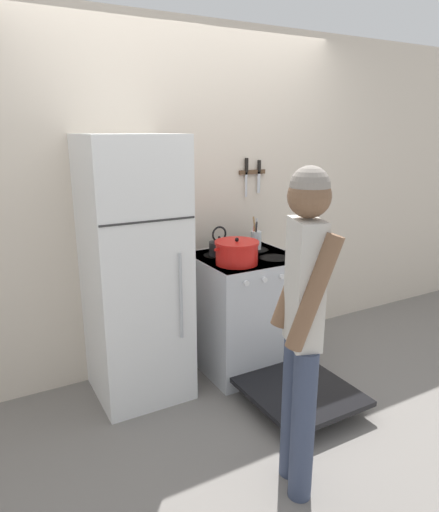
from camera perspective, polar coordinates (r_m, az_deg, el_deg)
The scene contains 9 objects.
ground_plane at distance 3.87m, azimuth -3.48°, elevation -12.07°, with size 14.00×14.00×0.00m, color slate.
wall_back at distance 3.50m, azimuth -4.04°, elevation 7.00°, with size 10.00×0.06×2.55m.
refrigerator at distance 3.08m, azimuth -10.53°, elevation -1.88°, with size 0.60×0.64×1.77m.
stove_range at distance 3.52m, azimuth 3.54°, elevation -7.13°, with size 0.73×1.38×0.88m.
dutch_oven_pot at distance 3.19m, azimuth 2.17°, elevation 0.45°, with size 0.35×0.31×0.19m.
tea_kettle at distance 3.42m, azimuth -0.01°, elevation 1.26°, with size 0.19×0.15×0.22m.
utensil_jar at distance 3.59m, azimuth 4.57°, elevation 2.09°, with size 0.08×0.08×0.26m.
person at distance 2.20m, azimuth 10.38°, elevation -7.61°, with size 0.34×0.39×1.64m.
wall_knife_strip at distance 3.70m, azimuth 4.12°, elevation 10.49°, with size 0.24×0.03×0.31m.
Camera 1 is at (-1.46, -3.10, 1.79)m, focal length 32.00 mm.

